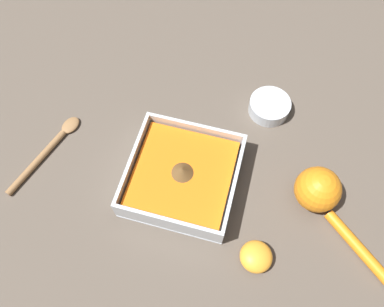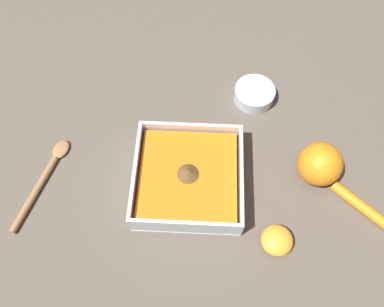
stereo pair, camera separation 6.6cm
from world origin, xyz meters
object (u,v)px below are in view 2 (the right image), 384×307
object	(u,v)px
lemon_squeezer	(324,168)
lemon_half	(277,240)
square_dish	(188,178)
spice_bowl	(254,94)
wooden_spoon	(44,177)

from	to	relation	value
lemon_squeezer	lemon_half	size ratio (longest dim) A/B	3.36
square_dish	spice_bowl	distance (m)	0.23
spice_bowl	lemon_squeezer	xyz separation A→B (m)	(-0.17, -0.11, 0.02)
square_dish	lemon_squeezer	bearing A→B (deg)	-84.26
lemon_half	spice_bowl	bearing A→B (deg)	5.58
lemon_squeezer	wooden_spoon	world-z (taller)	lemon_squeezer
square_dish	lemon_squeezer	world-z (taller)	lemon_squeezer
square_dish	lemon_half	size ratio (longest dim) A/B	3.50
lemon_squeezer	lemon_half	distance (m)	0.15
square_dish	spice_bowl	world-z (taller)	square_dish
lemon_half	wooden_spoon	distance (m)	0.42
square_dish	spice_bowl	size ratio (longest dim) A/B	2.33
lemon_half	wooden_spoon	bearing A→B (deg)	76.79
spice_bowl	wooden_spoon	size ratio (longest dim) A/B	0.43
spice_bowl	lemon_half	size ratio (longest dim) A/B	1.51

